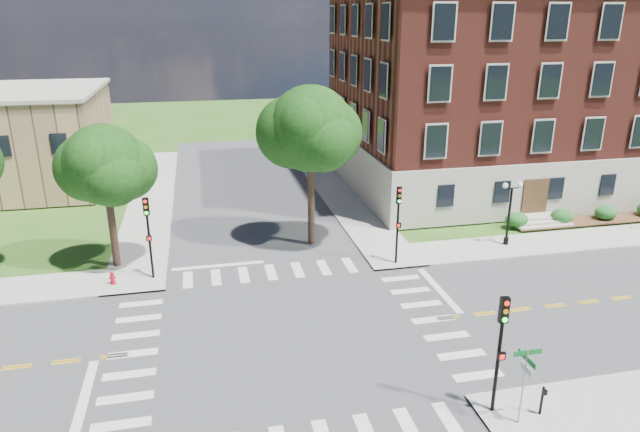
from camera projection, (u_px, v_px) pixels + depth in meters
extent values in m
plane|color=#2D5317|center=(291.00, 336.00, 27.00)|extent=(160.00, 160.00, 0.00)
cube|color=#3D3D3F|center=(291.00, 336.00, 27.00)|extent=(90.00, 12.00, 0.01)
cube|color=#3D3D3F|center=(291.00, 336.00, 27.00)|extent=(12.00, 90.00, 0.01)
cube|color=#9E9B93|center=(606.00, 238.00, 38.70)|extent=(34.00, 3.50, 0.12)
cube|color=#9E9B93|center=(335.00, 188.00, 49.71)|extent=(3.50, 34.00, 0.12)
cube|color=#9E9B93|center=(151.00, 200.00, 46.62)|extent=(3.50, 34.00, 0.12)
cube|color=silver|center=(439.00, 290.00, 31.52)|extent=(0.40, 5.50, 0.00)
cube|color=#AEA999|center=(513.00, 157.00, 51.30)|extent=(30.00, 20.00, 4.20)
cube|color=maroon|center=(524.00, 66.00, 48.63)|extent=(29.55, 19.70, 11.80)
cube|color=#472D19|center=(535.00, 197.00, 41.39)|extent=(2.00, 0.10, 2.80)
cylinder|color=black|center=(114.00, 235.00, 33.69)|extent=(0.44, 0.44, 3.93)
sphere|color=#13350E|center=(104.00, 164.00, 32.26)|extent=(4.63, 4.63, 4.63)
cylinder|color=black|center=(311.00, 207.00, 36.94)|extent=(0.44, 0.44, 4.89)
sphere|color=#13350E|center=(311.00, 129.00, 35.22)|extent=(5.39, 5.39, 5.39)
cylinder|color=black|center=(497.00, 367.00, 21.15)|extent=(0.14, 0.14, 3.80)
cube|color=black|center=(504.00, 310.00, 20.35)|extent=(0.34, 0.25, 1.00)
cylinder|color=red|center=(507.00, 303.00, 20.12)|extent=(0.18, 0.07, 0.18)
cylinder|color=orange|center=(506.00, 312.00, 20.23)|extent=(0.18, 0.07, 0.18)
cylinder|color=#19E533|center=(505.00, 320.00, 20.34)|extent=(0.18, 0.07, 0.18)
cube|color=black|center=(501.00, 356.00, 20.79)|extent=(0.31, 0.15, 0.30)
cylinder|color=black|center=(397.00, 234.00, 34.04)|extent=(0.14, 0.14, 3.80)
cube|color=black|center=(399.00, 195.00, 33.24)|extent=(0.38, 0.32, 1.00)
cylinder|color=red|center=(400.00, 190.00, 33.01)|extent=(0.19, 0.11, 0.18)
cylinder|color=orange|center=(400.00, 196.00, 33.12)|extent=(0.19, 0.11, 0.18)
cylinder|color=#19E533|center=(400.00, 201.00, 33.23)|extent=(0.19, 0.11, 0.18)
cube|color=black|center=(399.00, 225.00, 33.68)|extent=(0.32, 0.22, 0.30)
cylinder|color=black|center=(150.00, 247.00, 32.09)|extent=(0.14, 0.14, 3.80)
cube|color=black|center=(146.00, 207.00, 31.29)|extent=(0.37, 0.30, 1.00)
cylinder|color=red|center=(145.00, 202.00, 31.06)|extent=(0.19, 0.10, 0.18)
cylinder|color=orange|center=(146.00, 207.00, 31.17)|extent=(0.19, 0.10, 0.18)
cylinder|color=#19E533|center=(146.00, 213.00, 31.28)|extent=(0.19, 0.10, 0.18)
cube|color=black|center=(149.00, 238.00, 31.73)|extent=(0.32, 0.20, 0.30)
cylinder|color=black|center=(506.00, 241.00, 37.36)|extent=(0.32, 0.32, 0.50)
cylinder|color=black|center=(509.00, 217.00, 36.81)|extent=(0.16, 0.16, 3.80)
cube|color=black|center=(512.00, 188.00, 36.15)|extent=(1.00, 0.06, 0.06)
sphere|color=white|center=(505.00, 186.00, 35.99)|extent=(0.36, 0.36, 0.36)
sphere|color=white|center=(520.00, 185.00, 36.19)|extent=(0.36, 0.36, 0.36)
cylinder|color=gray|center=(523.00, 387.00, 20.59)|extent=(0.07, 0.07, 3.10)
cube|color=#0C6022|center=(528.00, 353.00, 20.10)|extent=(1.10, 0.03, 0.20)
cube|color=#0C6022|center=(527.00, 359.00, 20.19)|extent=(0.03, 1.10, 0.20)
cube|color=silver|center=(527.00, 369.00, 20.35)|extent=(0.03, 0.75, 0.25)
cylinder|color=black|center=(542.00, 401.00, 21.36)|extent=(0.10, 0.10, 1.20)
cube|color=black|center=(545.00, 392.00, 21.10)|extent=(0.14, 0.08, 0.22)
cylinder|color=#9F0C19|center=(113.00, 283.00, 31.92)|extent=(0.32, 0.32, 0.10)
cylinder|color=#9F0C19|center=(113.00, 279.00, 31.83)|extent=(0.22, 0.22, 0.60)
sphere|color=#9F0C19|center=(112.00, 274.00, 31.72)|extent=(0.24, 0.24, 0.24)
cylinder|color=#9F0C19|center=(112.00, 278.00, 31.81)|extent=(0.35, 0.12, 0.12)
cylinder|color=#9F0C19|center=(112.00, 278.00, 31.81)|extent=(0.12, 0.35, 0.12)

